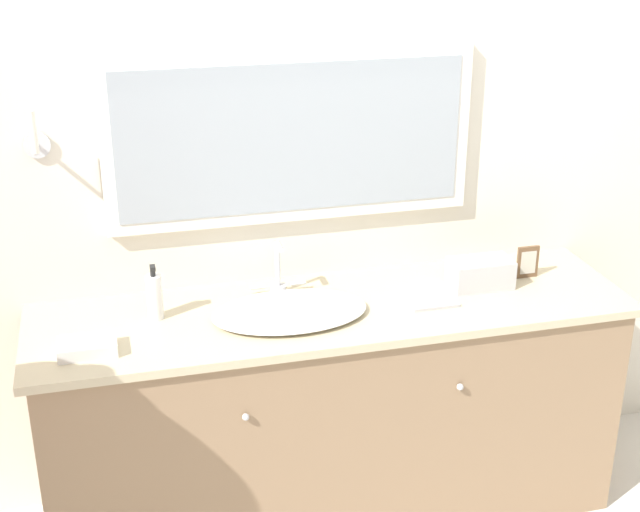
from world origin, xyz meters
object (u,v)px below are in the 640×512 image
sink_basin (289,310)px  appliance_box (481,273)px  picture_frame (528,262)px  soap_bottle (155,296)px

sink_basin → appliance_box: (0.74, 0.05, 0.03)m
sink_basin → picture_frame: 0.95m
soap_bottle → sink_basin: bearing=-11.4°
soap_bottle → picture_frame: (1.39, -0.00, -0.02)m
sink_basin → appliance_box: bearing=4.2°
soap_bottle → appliance_box: bearing=-1.8°
appliance_box → picture_frame: 0.21m
appliance_box → picture_frame: (0.21, 0.03, 0.01)m
appliance_box → soap_bottle: bearing=178.2°
appliance_box → picture_frame: bearing=9.3°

